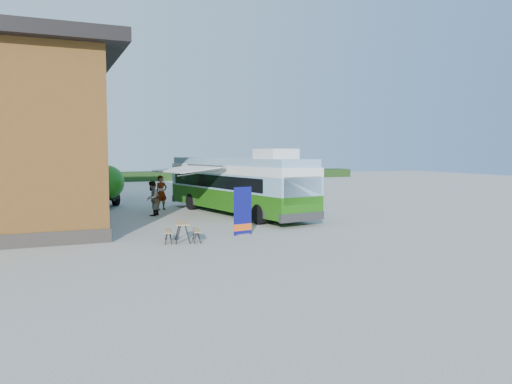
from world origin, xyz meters
name	(u,v)px	position (x,y,z in m)	size (l,w,h in m)	color
ground	(274,231)	(0.00, 0.00, 0.00)	(100.00, 100.00, 0.00)	#BCB7AD
barn	(3,145)	(-10.50, 10.00, 3.59)	(9.60, 21.20, 7.50)	brown
hedge	(199,175)	(8.00, 38.00, 0.50)	(40.00, 3.00, 1.00)	#264419
bus	(237,183)	(0.52, 5.64, 1.61)	(4.30, 11.21, 3.37)	#297713
awning	(189,167)	(-1.92, 5.96, 2.46)	(2.90, 4.02, 0.48)	white
banner	(243,215)	(-1.54, -0.38, 0.77)	(0.81, 0.28, 1.88)	#0C0E61
picnic_table	(182,227)	(-4.09, -0.94, 0.52)	(1.44, 1.34, 0.70)	tan
person_a	(161,193)	(-2.63, 9.27, 0.96)	(0.70, 0.46, 1.92)	#999999
person_b	(152,198)	(-3.63, 6.84, 0.88)	(0.86, 0.67, 1.76)	#999999
slurry_tanker	(96,181)	(-5.70, 13.60, 1.42)	(2.76, 6.61, 2.47)	#227B16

